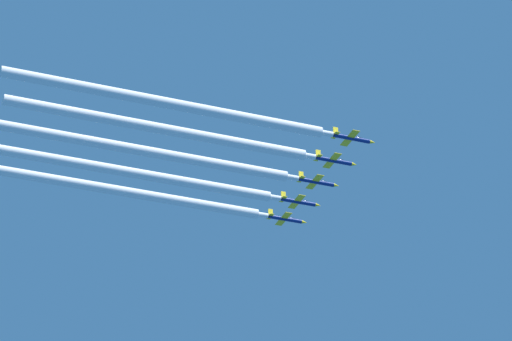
{
  "coord_description": "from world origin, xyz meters",
  "views": [
    {
      "loc": [
        297.77,
        -127.06,
        1.68
      ],
      "look_at": [
        0.07,
        -16.05,
        176.33
      ],
      "focal_mm": 103.75,
      "sensor_mm": 36.0,
      "label": 1
    }
  ],
  "objects_px": {
    "jet_far_right": "(353,138)",
    "jet_center": "(318,182)",
    "jet_inner_left": "(299,202)",
    "jet_far_left": "(286,219)",
    "jet_inner_right": "(335,161)"
  },
  "relations": [
    {
      "from": "jet_far_right",
      "to": "jet_center",
      "type": "bearing_deg",
      "value": 179.35
    },
    {
      "from": "jet_inner_left",
      "to": "jet_center",
      "type": "height_order",
      "value": "jet_center"
    },
    {
      "from": "jet_far_left",
      "to": "jet_inner_left",
      "type": "relative_size",
      "value": 1.0
    },
    {
      "from": "jet_center",
      "to": "jet_far_right",
      "type": "xyz_separation_m",
      "value": [
        22.37,
        -0.25,
        0.39
      ]
    },
    {
      "from": "jet_center",
      "to": "jet_far_right",
      "type": "bearing_deg",
      "value": -0.65
    },
    {
      "from": "jet_far_left",
      "to": "jet_inner_left",
      "type": "xyz_separation_m",
      "value": [
        11.18,
        -0.77,
        -0.54
      ]
    },
    {
      "from": "jet_far_left",
      "to": "jet_inner_right",
      "type": "xyz_separation_m",
      "value": [
        33.75,
        -0.56,
        -0.29
      ]
    },
    {
      "from": "jet_inner_right",
      "to": "jet_far_right",
      "type": "height_order",
      "value": "jet_far_right"
    },
    {
      "from": "jet_far_left",
      "to": "jet_center",
      "type": "relative_size",
      "value": 1.0
    },
    {
      "from": "jet_inner_right",
      "to": "jet_far_right",
      "type": "distance_m",
      "value": 11.11
    },
    {
      "from": "jet_inner_right",
      "to": "jet_far_right",
      "type": "bearing_deg",
      "value": -0.82
    },
    {
      "from": "jet_center",
      "to": "jet_inner_right",
      "type": "distance_m",
      "value": 11.26
    },
    {
      "from": "jet_far_right",
      "to": "jet_inner_left",
      "type": "bearing_deg",
      "value": -179.91
    },
    {
      "from": "jet_inner_left",
      "to": "jet_far_right",
      "type": "xyz_separation_m",
      "value": [
        33.68,
        0.05,
        0.48
      ]
    },
    {
      "from": "jet_inner_left",
      "to": "jet_inner_right",
      "type": "relative_size",
      "value": 1.0
    }
  ]
}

